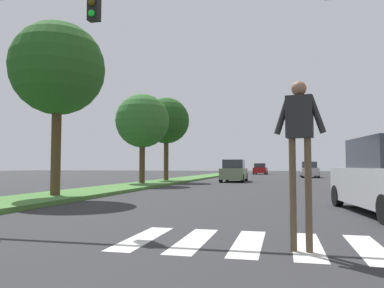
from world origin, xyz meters
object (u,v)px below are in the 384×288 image
(traffic_light_gantry, at_px, (95,33))
(sedan_midblock, at_px, (234,172))
(tree_mid, at_px, (58,69))
(tree_far, at_px, (142,121))
(sedan_distant, at_px, (309,170))
(sedan_far_horizon, at_px, (260,169))
(pedestrian_performer, at_px, (300,137))
(tree_distant, at_px, (166,121))

(traffic_light_gantry, distance_m, sedan_midblock, 22.13)
(tree_mid, height_order, sedan_midblock, tree_mid)
(tree_far, relative_size, traffic_light_gantry, 0.58)
(sedan_midblock, xyz_separation_m, sedan_distant, (6.54, 12.97, -0.01))
(sedan_midblock, xyz_separation_m, sedan_far_horizon, (0.50, 27.42, -0.04))
(tree_far, bearing_deg, sedan_distant, 59.83)
(traffic_light_gantry, bearing_deg, pedestrian_performer, -26.76)
(tree_mid, relative_size, sedan_midblock, 1.45)
(traffic_light_gantry, bearing_deg, sedan_far_horizon, 88.74)
(tree_distant, bearing_deg, sedan_midblock, 24.30)
(tree_far, distance_m, traffic_light_gantry, 15.51)
(sedan_midblock, bearing_deg, pedestrian_performer, -80.63)
(sedan_distant, bearing_deg, tree_distant, -127.05)
(tree_distant, bearing_deg, pedestrian_performer, -67.88)
(tree_distant, bearing_deg, tree_mid, -88.68)
(tree_mid, bearing_deg, sedan_far_horizon, 83.51)
(pedestrian_performer, relative_size, sedan_distant, 0.57)
(tree_mid, xyz_separation_m, tree_distant, (-0.35, 15.00, -0.24))
(sedan_midblock, bearing_deg, tree_mid, -104.88)
(tree_far, bearing_deg, tree_distant, 88.47)
(sedan_distant, height_order, sedan_far_horizon, sedan_distant)
(traffic_light_gantry, height_order, sedan_distant, traffic_light_gantry)
(tree_distant, relative_size, traffic_light_gantry, 0.64)
(tree_far, height_order, traffic_light_gantry, traffic_light_gantry)
(tree_mid, height_order, traffic_light_gantry, tree_mid)
(sedan_distant, xyz_separation_m, sedan_far_horizon, (-6.04, 14.45, -0.03))
(tree_mid, relative_size, tree_far, 1.15)
(traffic_light_gantry, xyz_separation_m, pedestrian_performer, (4.56, -2.30, -2.74))
(sedan_midblock, bearing_deg, traffic_light_gantry, -91.53)
(sedan_midblock, bearing_deg, sedan_distant, 63.23)
(pedestrian_performer, height_order, sedan_far_horizon, pedestrian_performer)
(sedan_distant, bearing_deg, sedan_far_horizon, 112.68)
(traffic_light_gantry, bearing_deg, tree_far, 106.75)
(tree_distant, distance_m, sedan_distant, 19.43)
(pedestrian_performer, distance_m, sedan_far_horizon, 51.67)
(sedan_far_horizon, bearing_deg, tree_far, -99.17)
(pedestrian_performer, xyz_separation_m, sedan_far_horizon, (-3.48, 51.54, -0.90))
(tree_distant, distance_m, sedan_far_horizon, 30.39)
(tree_mid, distance_m, pedestrian_performer, 11.47)
(sedan_far_horizon, bearing_deg, pedestrian_performer, -86.14)
(traffic_light_gantry, xyz_separation_m, sedan_midblock, (0.58, 21.82, -3.60))
(tree_mid, bearing_deg, tree_distant, 91.32)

